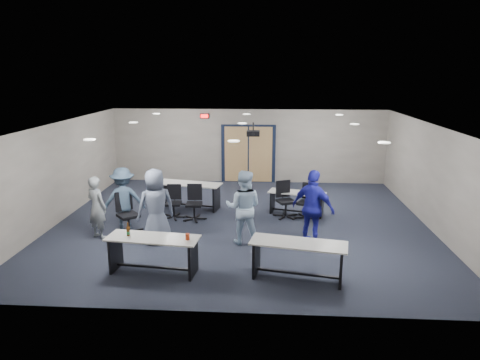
# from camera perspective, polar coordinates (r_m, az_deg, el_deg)

# --- Properties ---
(floor) EXTENTS (10.00, 10.00, 0.00)m
(floor) POSITION_cam_1_polar(r_m,az_deg,el_deg) (11.80, 0.14, -5.71)
(floor) COLOR #1B202C
(floor) RESTS_ON ground
(back_wall) EXTENTS (10.00, 0.04, 2.70)m
(back_wall) POSITION_cam_1_polar(r_m,az_deg,el_deg) (15.80, 1.13, 4.54)
(back_wall) COLOR gray
(back_wall) RESTS_ON floor
(front_wall) EXTENTS (10.00, 0.04, 2.70)m
(front_wall) POSITION_cam_1_polar(r_m,az_deg,el_deg) (7.12, -2.06, -7.94)
(front_wall) COLOR gray
(front_wall) RESTS_ON floor
(left_wall) EXTENTS (0.04, 9.00, 2.70)m
(left_wall) POSITION_cam_1_polar(r_m,az_deg,el_deg) (12.72, -22.97, 0.95)
(left_wall) COLOR gray
(left_wall) RESTS_ON floor
(right_wall) EXTENTS (0.04, 9.00, 2.70)m
(right_wall) POSITION_cam_1_polar(r_m,az_deg,el_deg) (12.18, 24.33, 0.26)
(right_wall) COLOR gray
(right_wall) RESTS_ON floor
(ceiling) EXTENTS (10.00, 9.00, 0.04)m
(ceiling) POSITION_cam_1_polar(r_m,az_deg,el_deg) (11.16, 0.15, 7.42)
(ceiling) COLOR silver
(ceiling) RESTS_ON back_wall
(double_door) EXTENTS (2.00, 0.07, 2.20)m
(double_door) POSITION_cam_1_polar(r_m,az_deg,el_deg) (15.82, 1.12, 3.44)
(double_door) COLOR black
(double_door) RESTS_ON back_wall
(exit_sign) EXTENTS (0.32, 0.07, 0.18)m
(exit_sign) POSITION_cam_1_polar(r_m,az_deg,el_deg) (15.75, -4.75, 8.50)
(exit_sign) COLOR black
(exit_sign) RESTS_ON back_wall
(ceiling_projector) EXTENTS (0.35, 0.32, 0.37)m
(ceiling_projector) POSITION_cam_1_polar(r_m,az_deg,el_deg) (11.68, 1.77, 6.26)
(ceiling_projector) COLOR black
(ceiling_projector) RESTS_ON ceiling
(ceiling_can_lights) EXTENTS (6.24, 5.74, 0.02)m
(ceiling_can_lights) POSITION_cam_1_polar(r_m,az_deg,el_deg) (11.41, 0.23, 7.42)
(ceiling_can_lights) COLOR white
(ceiling_can_lights) RESTS_ON ceiling
(table_front_left) EXTENTS (1.95, 0.83, 1.05)m
(table_front_left) POSITION_cam_1_polar(r_m,az_deg,el_deg) (9.03, -11.48, -8.86)
(table_front_left) COLOR beige
(table_front_left) RESTS_ON floor
(table_front_right) EXTENTS (1.99, 0.98, 0.77)m
(table_front_right) POSITION_cam_1_polar(r_m,az_deg,el_deg) (8.68, 7.75, -9.74)
(table_front_right) COLOR beige
(table_front_right) RESTS_ON floor
(table_back_left) EXTENTS (2.01, 1.01, 0.78)m
(table_back_left) POSITION_cam_1_polar(r_m,az_deg,el_deg) (12.96, -6.76, -1.48)
(table_back_left) COLOR beige
(table_back_left) RESTS_ON floor
(table_back_right) EXTENTS (1.71, 0.94, 0.66)m
(table_back_right) POSITION_cam_1_polar(r_m,az_deg,el_deg) (12.47, 7.60, -2.54)
(table_back_right) COLOR beige
(table_back_right) RESTS_ON floor
(chair_back_a) EXTENTS (0.62, 0.62, 0.94)m
(chair_back_a) POSITION_cam_1_polar(r_m,az_deg,el_deg) (12.16, -8.86, -2.93)
(chair_back_a) COLOR black
(chair_back_a) RESTS_ON floor
(chair_back_b) EXTENTS (0.64, 0.64, 0.99)m
(chair_back_b) POSITION_cam_1_polar(r_m,az_deg,el_deg) (11.94, -6.15, -3.05)
(chair_back_b) COLOR black
(chair_back_b) RESTS_ON floor
(chair_back_c) EXTENTS (0.85, 0.85, 1.03)m
(chair_back_c) POSITION_cam_1_polar(r_m,az_deg,el_deg) (12.14, 6.15, -2.65)
(chair_back_c) COLOR black
(chair_back_c) RESTS_ON floor
(chair_back_d) EXTENTS (0.84, 0.84, 1.00)m
(chair_back_d) POSITION_cam_1_polar(r_m,az_deg,el_deg) (12.10, 8.85, -2.88)
(chair_back_d) COLOR black
(chair_back_d) RESTS_ON floor
(chair_loose_left) EXTENTS (0.95, 0.95, 1.08)m
(chair_loose_left) POSITION_cam_1_polar(r_m,az_deg,el_deg) (11.22, -14.69, -4.37)
(chair_loose_left) COLOR black
(chair_loose_left) RESTS_ON floor
(person_gray) EXTENTS (0.68, 0.60, 1.58)m
(person_gray) POSITION_cam_1_polar(r_m,az_deg,el_deg) (11.11, -18.54, -3.48)
(person_gray) COLOR gray
(person_gray) RESTS_ON floor
(person_plaid) EXTENTS (1.06, 0.95, 1.83)m
(person_plaid) POSITION_cam_1_polar(r_m,az_deg,el_deg) (10.40, -11.16, -3.47)
(person_plaid) COLOR slate
(person_plaid) RESTS_ON floor
(person_lightblue) EXTENTS (0.93, 0.76, 1.80)m
(person_lightblue) POSITION_cam_1_polar(r_m,az_deg,el_deg) (10.18, 0.48, -3.66)
(person_lightblue) COLOR #AFCCE7
(person_lightblue) RESTS_ON floor
(person_navy) EXTENTS (1.14, 0.96, 1.83)m
(person_navy) POSITION_cam_1_polar(r_m,az_deg,el_deg) (10.22, 9.72, -3.71)
(person_navy) COLOR #1B1B94
(person_navy) RESTS_ON floor
(person_back) EXTENTS (1.22, 0.94, 1.67)m
(person_back) POSITION_cam_1_polar(r_m,az_deg,el_deg) (11.44, -15.28, -2.49)
(person_back) COLOR #394F67
(person_back) RESTS_ON floor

